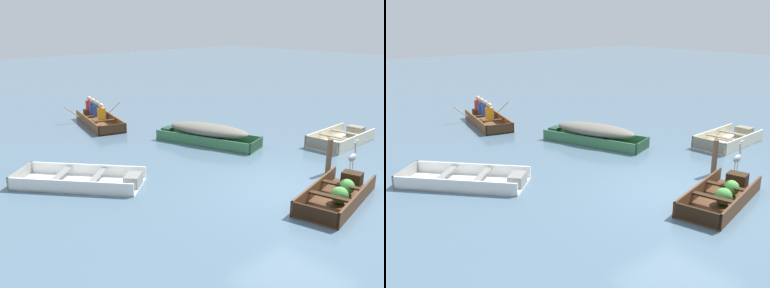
# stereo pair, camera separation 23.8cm
# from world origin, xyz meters

# --- Properties ---
(ground_plane) EXTENTS (80.00, 80.00, 0.00)m
(ground_plane) POSITION_xyz_m (0.00, 0.00, 0.00)
(ground_plane) COLOR slate
(dinghy_dark_varnish_foreground) EXTENTS (2.89, 1.60, 0.42)m
(dinghy_dark_varnish_foreground) POSITION_xyz_m (0.31, -0.90, 0.15)
(dinghy_dark_varnish_foreground) COLOR #4C2D19
(dinghy_dark_varnish_foreground) RESTS_ON ground
(skiff_white_near_moored) EXTENTS (3.02, 3.20, 0.33)m
(skiff_white_near_moored) POSITION_xyz_m (-3.65, 3.83, 0.11)
(skiff_white_near_moored) COLOR white
(skiff_white_near_moored) RESTS_ON ground
(skiff_green_mid_moored) EXTENTS (2.08, 3.65, 0.66)m
(skiff_green_mid_moored) POSITION_xyz_m (1.23, 4.52, 0.38)
(skiff_green_mid_moored) COLOR #387047
(skiff_green_mid_moored) RESTS_ON ground
(skiff_cream_far_moored) EXTENTS (2.59, 1.31, 0.40)m
(skiff_cream_far_moored) POSITION_xyz_m (4.67, 1.54, 0.14)
(skiff_cream_far_moored) COLOR beige
(skiff_cream_far_moored) RESTS_ON ground
(rowboat_wooden_brown_with_crew) EXTENTS (2.24, 3.39, 0.93)m
(rowboat_wooden_brown_with_crew) POSITION_xyz_m (-0.17, 9.33, 0.24)
(rowboat_wooden_brown_with_crew) COLOR brown
(rowboat_wooden_brown_with_crew) RESTS_ON ground
(heron_on_dinghy) EXTENTS (0.46, 0.17, 0.84)m
(heron_on_dinghy) POSITION_xyz_m (0.96, -0.79, 0.89)
(heron_on_dinghy) COLOR olive
(heron_on_dinghy) RESTS_ON dinghy_dark_varnish_foreground
(mooring_post) EXTENTS (0.14, 0.14, 0.95)m
(mooring_post) POSITION_xyz_m (1.68, 0.24, 0.48)
(mooring_post) COLOR brown
(mooring_post) RESTS_ON ground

